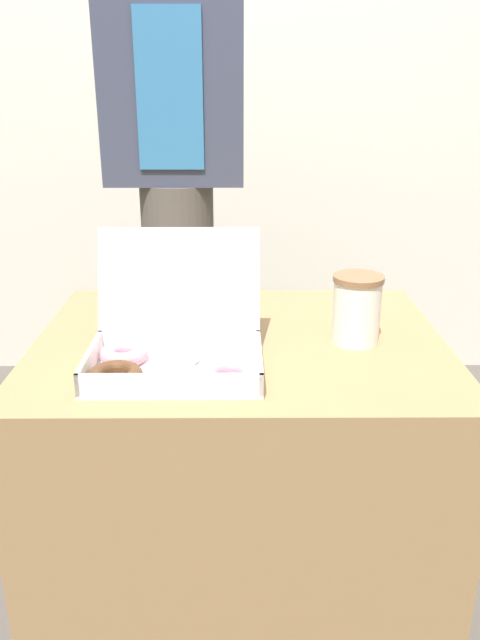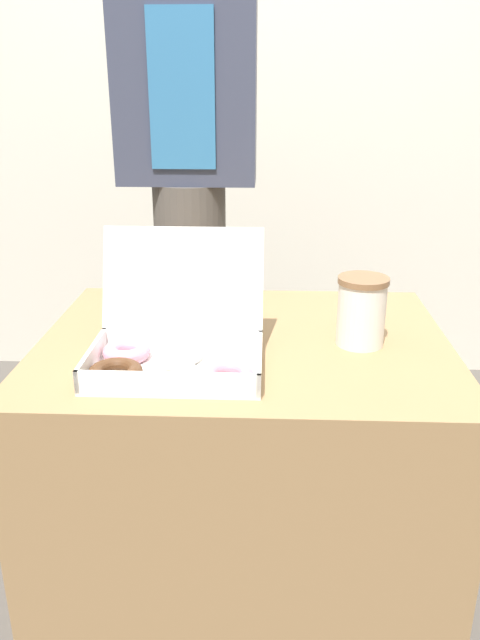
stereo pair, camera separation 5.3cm
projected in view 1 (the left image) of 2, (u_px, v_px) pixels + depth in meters
ground_plane at (240, 599)px, 1.60m from camera, size 14.00×14.00×0.00m
wall_back at (238, 68)px, 2.50m from camera, size 10.00×0.05×2.60m
table at (240, 480)px, 1.48m from camera, size 0.88×0.68×0.72m
donut_box at (168, 352)px, 1.18m from camera, size 0.34×0.30×0.24m
coffee_cup at (357, 309)px, 1.31m from camera, size 0.11×0.11×0.15m
person_customer at (176, 178)px, 1.73m from camera, size 0.37×0.21×1.80m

